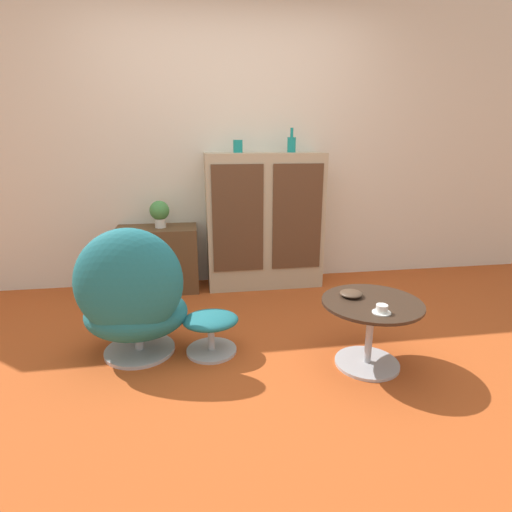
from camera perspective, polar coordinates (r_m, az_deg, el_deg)
ground_plane at (r=2.60m, az=-0.46°, el=-15.12°), size 12.00×12.00×0.00m
wall_back at (r=3.83m, az=-4.27°, el=15.51°), size 6.40×0.06×2.60m
sideboard at (r=3.73m, az=1.18°, el=5.03°), size 1.07×0.38×1.24m
tv_console at (r=3.77m, az=-13.78°, el=-0.44°), size 0.72×0.39×0.59m
egg_chair at (r=2.61m, az=-17.19°, el=-5.91°), size 0.70×0.65×0.88m
ottoman at (r=2.65m, az=-6.48°, el=-9.90°), size 0.36×0.33×0.27m
coffee_table at (r=2.55m, az=16.01°, el=-9.29°), size 0.60×0.60×0.43m
vase_leftmost at (r=3.63m, az=-2.60°, el=15.39°), size 0.08×0.08×0.11m
vase_inner_left at (r=3.71m, az=5.10°, el=15.66°), size 0.08×0.08×0.21m
potted_plant at (r=3.67m, az=-13.61°, el=6.12°), size 0.17×0.17×0.24m
teacup at (r=2.34m, az=17.52°, el=-7.33°), size 0.10×0.10×0.05m
bowl at (r=2.53m, az=13.45°, el=-5.24°), size 0.14×0.14×0.04m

